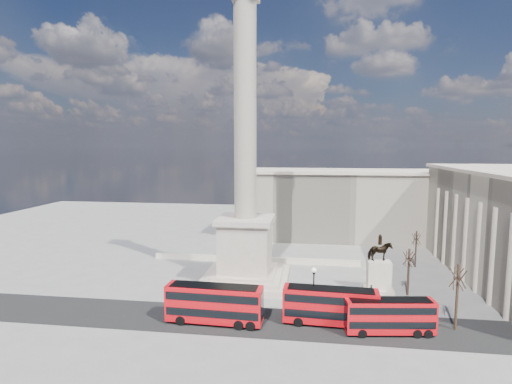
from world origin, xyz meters
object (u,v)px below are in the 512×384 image
object	(u,v)px
red_bus_a	(215,304)
red_bus_c	(390,316)
victorian_lamp	(314,290)
pedestrian_walking	(334,308)
pedestrian_crossing	(371,291)
nelsons_column	(245,205)
pedestrian_standing	(421,304)
red_bus_b	(331,306)
equestrian_statue	(379,271)

from	to	relation	value
red_bus_a	red_bus_c	world-z (taller)	red_bus_a
victorian_lamp	pedestrian_walking	world-z (taller)	victorian_lamp
red_bus_c	victorian_lamp	distance (m)	9.54
pedestrian_walking	pedestrian_crossing	distance (m)	9.17
pedestrian_walking	pedestrian_crossing	world-z (taller)	pedestrian_crossing
red_bus_a	pedestrian_walking	world-z (taller)	red_bus_a
red_bus_a	pedestrian_crossing	bearing A→B (deg)	31.40
pedestrian_crossing	victorian_lamp	bearing A→B (deg)	111.01
red_bus_c	victorian_lamp	size ratio (longest dim) A/B	1.51
nelsons_column	pedestrian_walking	bearing A→B (deg)	-39.45
red_bus_a	pedestrian_crossing	world-z (taller)	red_bus_a
victorian_lamp	red_bus_c	bearing A→B (deg)	-13.36
pedestrian_crossing	pedestrian_walking	bearing A→B (deg)	112.82
nelsons_column	pedestrian_crossing	world-z (taller)	nelsons_column
victorian_lamp	pedestrian_walking	xyz separation A→B (m)	(2.71, 2.59, -3.33)
red_bus_a	pedestrian_standing	size ratio (longest dim) A/B	7.69
red_bus_a	victorian_lamp	bearing A→B (deg)	12.26
red_bus_c	pedestrian_crossing	bearing A→B (deg)	84.76
victorian_lamp	pedestrian_crossing	world-z (taller)	victorian_lamp
red_bus_b	pedestrian_crossing	size ratio (longest dim) A/B	6.33
red_bus_c	equestrian_statue	xyz separation A→B (m)	(1.01, 14.32, 0.93)
red_bus_a	equestrian_statue	world-z (taller)	equestrian_statue
pedestrian_standing	pedestrian_crossing	bearing A→B (deg)	-77.00
red_bus_b	pedestrian_walking	world-z (taller)	red_bus_b
red_bus_a	pedestrian_crossing	distance (m)	24.17
pedestrian_standing	pedestrian_crossing	world-z (taller)	pedestrian_crossing
nelsons_column	red_bus_b	distance (m)	22.33
pedestrian_crossing	red_bus_c	bearing A→B (deg)	155.18
red_bus_b	equestrian_statue	size ratio (longest dim) A/B	1.31
equestrian_statue	pedestrian_walking	xyz separation A→B (m)	(-7.38, -9.57, -2.30)
red_bus_b	pedestrian_walking	xyz separation A→B (m)	(0.55, 3.30, -1.62)
nelsons_column	victorian_lamp	size ratio (longest dim) A/B	6.99
red_bus_c	pedestrian_standing	world-z (taller)	red_bus_c
victorian_lamp	pedestrian_crossing	size ratio (longest dim) A/B	3.81
nelsons_column	red_bus_b	size ratio (longest dim) A/B	4.20
red_bus_b	victorian_lamp	distance (m)	2.85
red_bus_c	pedestrian_walking	size ratio (longest dim) A/B	6.18
red_bus_b	victorian_lamp	size ratio (longest dim) A/B	1.66
nelsons_column	equestrian_statue	bearing A→B (deg)	-4.79
pedestrian_standing	pedestrian_crossing	distance (m)	7.28
equestrian_statue	pedestrian_standing	distance (m)	8.33
red_bus_a	red_bus_c	distance (m)	21.46
equestrian_statue	pedestrian_crossing	size ratio (longest dim) A/B	4.82
nelsons_column	pedestrian_standing	size ratio (longest dim) A/B	31.01
pedestrian_walking	pedestrian_standing	bearing A→B (deg)	-17.65
victorian_lamp	pedestrian_crossing	bearing A→B (deg)	48.06
pedestrian_walking	pedestrian_crossing	bearing A→B (deg)	17.86
victorian_lamp	equestrian_statue	world-z (taller)	equestrian_statue
red_bus_c	victorian_lamp	bearing A→B (deg)	159.18
red_bus_b	pedestrian_crossing	xyz separation A→B (m)	(6.46, 10.31, -1.56)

